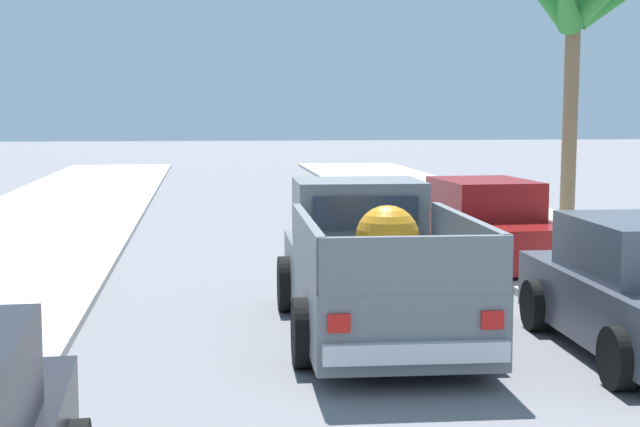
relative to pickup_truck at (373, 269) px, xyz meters
name	(u,v)px	position (x,y,z in m)	size (l,w,h in m)	color
sidewalk_right	(581,256)	(4.84, 5.23, -0.73)	(4.63, 60.00, 0.12)	beige
curb_left	(32,267)	(-5.04, 5.23, -0.74)	(0.16, 60.00, 0.10)	silver
curb_right	(534,258)	(3.92, 5.23, -0.74)	(0.16, 60.00, 0.10)	silver
pickup_truck	(373,269)	(0.00, 0.00, 0.00)	(2.30, 5.25, 1.80)	slate
car_left_mid	(485,227)	(2.83, 4.69, -0.08)	(2.20, 4.33, 1.54)	maroon
palm_tree_left_mid	(580,10)	(6.08, 8.76, 4.12)	(3.60, 3.54, 5.98)	brown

